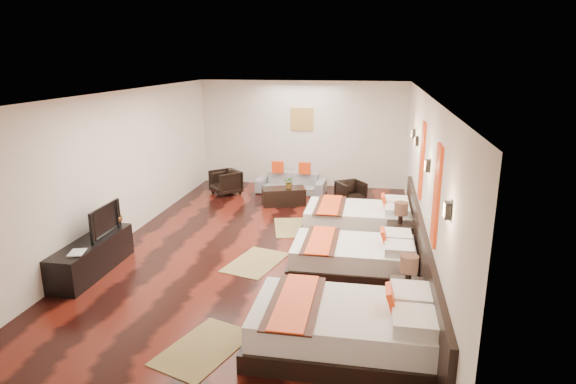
% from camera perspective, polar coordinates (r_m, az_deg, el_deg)
% --- Properties ---
extents(floor, '(5.50, 9.50, 0.01)m').
position_cam_1_polar(floor, '(8.98, -2.99, -6.73)').
color(floor, black).
rests_on(floor, ground).
extents(ceiling, '(5.50, 9.50, 0.01)m').
position_cam_1_polar(ceiling, '(8.33, -3.27, 11.38)').
color(ceiling, white).
rests_on(ceiling, floor).
extents(back_wall, '(5.50, 0.01, 2.80)m').
position_cam_1_polar(back_wall, '(13.13, 1.64, 6.78)').
color(back_wall, silver).
rests_on(back_wall, floor).
extents(left_wall, '(0.01, 9.50, 2.80)m').
position_cam_1_polar(left_wall, '(9.55, -19.42, 2.56)').
color(left_wall, silver).
rests_on(left_wall, floor).
extents(right_wall, '(0.01, 9.50, 2.80)m').
position_cam_1_polar(right_wall, '(8.37, 15.53, 1.13)').
color(right_wall, silver).
rests_on(right_wall, floor).
extents(headboard_panel, '(0.08, 6.60, 0.90)m').
position_cam_1_polar(headboard_panel, '(7.90, 15.23, -6.97)').
color(headboard_panel, black).
rests_on(headboard_panel, floor).
extents(bed_near, '(2.26, 1.42, 0.86)m').
position_cam_1_polar(bed_near, '(6.06, 6.84, -15.46)').
color(bed_near, black).
rests_on(bed_near, floor).
extents(bed_mid, '(2.03, 1.28, 0.78)m').
position_cam_1_polar(bed_mid, '(8.05, 7.81, -7.54)').
color(bed_mid, black).
rests_on(bed_mid, floor).
extents(bed_far, '(2.13, 1.34, 0.81)m').
position_cam_1_polar(bed_far, '(9.81, 8.33, -3.18)').
color(bed_far, black).
rests_on(bed_far, floor).
extents(nightstand_a, '(0.45, 0.45, 0.90)m').
position_cam_1_polar(nightstand_a, '(6.86, 13.70, -11.72)').
color(nightstand_a, black).
rests_on(nightstand_a, floor).
extents(nightstand_b, '(0.46, 0.46, 0.90)m').
position_cam_1_polar(nightstand_b, '(9.08, 12.89, -4.73)').
color(nightstand_b, black).
rests_on(nightstand_b, floor).
extents(jute_mat_near, '(1.10, 1.38, 0.01)m').
position_cam_1_polar(jute_mat_near, '(6.27, -9.83, -17.52)').
color(jute_mat_near, olive).
rests_on(jute_mat_near, floor).
extents(jute_mat_mid, '(1.04, 1.35, 0.01)m').
position_cam_1_polar(jute_mat_mid, '(8.45, -3.80, -8.18)').
color(jute_mat_mid, olive).
rests_on(jute_mat_mid, floor).
extents(jute_mat_far, '(1.01, 1.34, 0.01)m').
position_cam_1_polar(jute_mat_far, '(10.07, 0.63, -4.15)').
color(jute_mat_far, olive).
rests_on(jute_mat_far, floor).
extents(tv_console, '(0.50, 1.80, 0.55)m').
position_cam_1_polar(tv_console, '(8.58, -21.91, -7.01)').
color(tv_console, black).
rests_on(tv_console, floor).
extents(tv, '(0.13, 0.89, 0.51)m').
position_cam_1_polar(tv, '(8.59, -21.06, -3.11)').
color(tv, black).
rests_on(tv, tv_console).
extents(book, '(0.29, 0.34, 0.03)m').
position_cam_1_polar(book, '(8.05, -24.18, -6.53)').
color(book, black).
rests_on(book, tv_console).
extents(figurine, '(0.35, 0.35, 0.35)m').
position_cam_1_polar(figurine, '(9.00, -19.85, -2.70)').
color(figurine, brown).
rests_on(figurine, tv_console).
extents(sofa, '(1.80, 0.79, 0.51)m').
position_cam_1_polar(sofa, '(12.56, 0.37, 1.06)').
color(sofa, gray).
rests_on(sofa, floor).
extents(armchair_left, '(0.94, 0.94, 0.61)m').
position_cam_1_polar(armchair_left, '(12.55, -7.30, 1.15)').
color(armchair_left, black).
rests_on(armchair_left, floor).
extents(armchair_right, '(0.82, 0.82, 0.54)m').
position_cam_1_polar(armchair_right, '(11.74, 7.33, -0.03)').
color(armchair_right, black).
rests_on(armchair_right, floor).
extents(coffee_table, '(1.11, 0.80, 0.40)m').
position_cam_1_polar(coffee_table, '(11.58, -0.52, -0.49)').
color(coffee_table, black).
rests_on(coffee_table, floor).
extents(table_plant, '(0.30, 0.26, 0.30)m').
position_cam_1_polar(table_plant, '(11.45, 0.16, 1.13)').
color(table_plant, '#316120').
rests_on(table_plant, coffee_table).
extents(orange_panel_a, '(0.04, 0.40, 1.30)m').
position_cam_1_polar(orange_panel_a, '(6.47, 16.96, -0.42)').
color(orange_panel_a, '#D86014').
rests_on(orange_panel_a, right_wall).
extents(orange_panel_b, '(0.04, 0.40, 1.30)m').
position_cam_1_polar(orange_panel_b, '(8.60, 15.38, 3.57)').
color(orange_panel_b, '#D86014').
rests_on(orange_panel_b, right_wall).
extents(sconce_near, '(0.07, 0.12, 0.18)m').
position_cam_1_polar(sconce_near, '(5.38, 18.08, -2.05)').
color(sconce_near, black).
rests_on(sconce_near, right_wall).
extents(sconce_mid, '(0.07, 0.12, 0.18)m').
position_cam_1_polar(sconce_mid, '(7.49, 15.95, 2.98)').
color(sconce_mid, black).
rests_on(sconce_mid, right_wall).
extents(sconce_far, '(0.07, 0.12, 0.18)m').
position_cam_1_polar(sconce_far, '(9.64, 14.76, 5.78)').
color(sconce_far, black).
rests_on(sconce_far, right_wall).
extents(sconce_lounge, '(0.07, 0.12, 0.18)m').
position_cam_1_polar(sconce_lounge, '(10.53, 14.41, 6.59)').
color(sconce_lounge, black).
rests_on(sconce_lounge, right_wall).
extents(gold_artwork, '(0.60, 0.04, 0.60)m').
position_cam_1_polar(gold_artwork, '(13.06, 1.64, 8.51)').
color(gold_artwork, '#AD873F').
rests_on(gold_artwork, back_wall).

